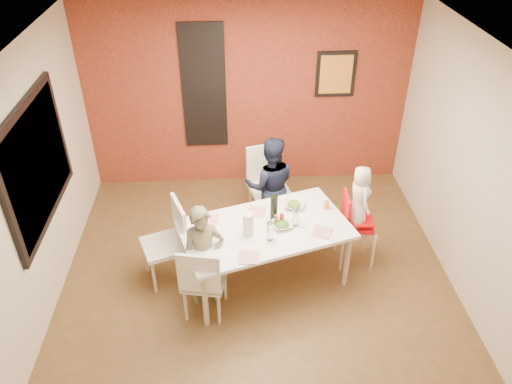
{
  "coord_description": "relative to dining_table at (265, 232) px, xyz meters",
  "views": [
    {
      "loc": [
        -0.26,
        -4.23,
        4.14
      ],
      "look_at": [
        0.0,
        0.3,
        1.05
      ],
      "focal_mm": 35.0,
      "sensor_mm": 36.0,
      "label": 1
    }
  ],
  "objects": [
    {
      "name": "wall_left",
      "position": [
        -2.33,
        -0.04,
        0.66
      ],
      "size": [
        0.02,
        4.5,
        2.7
      ],
      "primitive_type": "cube",
      "color": "beige",
      "rests_on": "ground"
    },
    {
      "name": "glassblock_strip",
      "position": [
        -0.68,
        2.17,
        0.81
      ],
      "size": [
        0.55,
        0.03,
        1.7
      ],
      "primitive_type": "cube",
      "color": "#B6BFC6",
      "rests_on": "wall_back"
    },
    {
      "name": "art_print_frame",
      "position": [
        1.12,
        2.17,
        0.96
      ],
      "size": [
        0.54,
        0.03,
        0.64
      ],
      "primitive_type": "cube",
      "color": "black",
      "rests_on": "wall_back"
    },
    {
      "name": "picture_window_frame",
      "position": [
        -2.3,
        0.16,
        0.86
      ],
      "size": [
        0.05,
        1.7,
        1.3
      ],
      "primitive_type": "cube",
      "color": "black",
      "rests_on": "wall_left"
    },
    {
      "name": "plate_far_mid",
      "position": [
        -0.08,
        0.29,
        0.07
      ],
      "size": [
        0.25,
        0.25,
        0.01
      ],
      "primitive_type": "cube",
      "rotation": [
        0.0,
        0.0,
        -0.22
      ],
      "color": "white",
      "rests_on": "dining_table"
    },
    {
      "name": "brick_accent_wall",
      "position": [
        -0.08,
        2.19,
        0.66
      ],
      "size": [
        4.5,
        0.02,
        2.7
      ],
      "primitive_type": "cube",
      "color": "maroon",
      "rests_on": "ground"
    },
    {
      "name": "salad_bowl_b",
      "position": [
        0.36,
        0.36,
        0.1
      ],
      "size": [
        0.3,
        0.3,
        0.06
      ],
      "primitive_type": "imported",
      "rotation": [
        0.0,
        0.0,
        -0.28
      ],
      "color": "white",
      "rests_on": "dining_table"
    },
    {
      "name": "plate_near_right",
      "position": [
        0.61,
        -0.13,
        0.07
      ],
      "size": [
        0.26,
        0.26,
        0.01
      ],
      "primitive_type": "cube",
      "rotation": [
        0.0,
        0.0,
        -0.42
      ],
      "color": "silver",
      "rests_on": "dining_table"
    },
    {
      "name": "picture_window_pane",
      "position": [
        -2.29,
        0.16,
        0.86
      ],
      "size": [
        0.02,
        1.55,
        1.15
      ],
      "primitive_type": "cube",
      "color": "black",
      "rests_on": "wall_left"
    },
    {
      "name": "wall_front",
      "position": [
        -0.08,
        -2.29,
        0.66
      ],
      "size": [
        4.5,
        0.02,
        2.7
      ],
      "primitive_type": "cube",
      "color": "beige",
      "rests_on": "ground"
    },
    {
      "name": "wine_bottle",
      "position": [
        0.11,
        0.13,
        0.22
      ],
      "size": [
        0.08,
        0.08,
        0.31
      ],
      "primitive_type": "cylinder",
      "color": "black",
      "rests_on": "dining_table"
    },
    {
      "name": "chair_near",
      "position": [
        -0.68,
        -0.53,
        -0.16
      ],
      "size": [
        0.51,
        0.51,
        0.94
      ],
      "rotation": [
        0.0,
        0.0,
        2.95
      ],
      "color": "silver",
      "rests_on": "ground"
    },
    {
      "name": "sippy_cup",
      "position": [
        0.73,
        0.31,
        0.12
      ],
      "size": [
        0.06,
        0.06,
        0.1
      ],
      "primitive_type": "cylinder",
      "color": "orange",
      "rests_on": "dining_table"
    },
    {
      "name": "ceiling",
      "position": [
        -0.08,
        -0.04,
        2.01
      ],
      "size": [
        4.5,
        4.5,
        0.02
      ],
      "primitive_type": "cube",
      "color": "white",
      "rests_on": "wall_back"
    },
    {
      "name": "art_print_canvas",
      "position": [
        1.12,
        2.15,
        0.96
      ],
      "size": [
        0.44,
        0.01,
        0.54
      ],
      "primitive_type": "cube",
      "color": "gold",
      "rests_on": "wall_back"
    },
    {
      "name": "wall_back",
      "position": [
        -0.08,
        2.21,
        0.66
      ],
      "size": [
        4.5,
        0.02,
        2.7
      ],
      "primitive_type": "cube",
      "color": "beige",
      "rests_on": "ground"
    },
    {
      "name": "child_far",
      "position": [
        0.14,
        0.95,
        -0.02
      ],
      "size": [
        0.66,
        0.52,
        1.33
      ],
      "primitive_type": "imported",
      "rotation": [
        0.0,
        0.0,
        3.12
      ],
      "color": "#151B31",
      "rests_on": "ground"
    },
    {
      "name": "chair_left",
      "position": [
        -1.05,
        0.12,
        -0.13
      ],
      "size": [
        0.59,
        0.59,
        1.0
      ],
      "rotation": [
        0.0,
        0.0,
        5.07
      ],
      "color": "white",
      "rests_on": "ground"
    },
    {
      "name": "glassblock_surround",
      "position": [
        -0.68,
        2.17,
        0.81
      ],
      "size": [
        0.6,
        0.03,
        1.76
      ],
      "primitive_type": "cube",
      "color": "black",
      "rests_on": "wall_back"
    },
    {
      "name": "dining_table",
      "position": [
        0.0,
        0.0,
        0.0
      ],
      "size": [
        2.03,
        1.51,
        0.76
      ],
      "rotation": [
        0.0,
        0.0,
        0.31
      ],
      "color": "white",
      "rests_on": "ground"
    },
    {
      "name": "condiment_green",
      "position": [
        0.19,
        0.06,
        0.13
      ],
      "size": [
        0.03,
        0.03,
        0.13
      ],
      "primitive_type": "cylinder",
      "color": "#377828",
      "rests_on": "dining_table"
    },
    {
      "name": "plate_far_left",
      "position": [
        -0.63,
        0.15,
        0.07
      ],
      "size": [
        0.24,
        0.24,
        0.01
      ],
      "primitive_type": "cube",
      "rotation": [
        0.0,
        0.0,
        -0.15
      ],
      "color": "white",
      "rests_on": "dining_table"
    },
    {
      "name": "high_chair",
      "position": [
        1.06,
        0.26,
        -0.11
      ],
      "size": [
        0.42,
        0.42,
        0.96
      ],
      "rotation": [
        0.0,
        0.0,
        1.53
      ],
      "color": "red",
      "rests_on": "ground"
    },
    {
      "name": "wall_right",
      "position": [
        2.17,
        -0.04,
        0.66
      ],
      "size": [
        0.02,
        4.5,
        2.7
      ],
      "primitive_type": "cube",
      "color": "beige",
      "rests_on": "ground"
    },
    {
      "name": "chair_far",
      "position": [
        0.12,
        1.2,
        -0.1
      ],
      "size": [
        0.59,
        0.59,
        1.05
      ],
      "rotation": [
        0.0,
        0.0,
        0.24
      ],
      "color": "white",
      "rests_on": "ground"
    },
    {
      "name": "paper_towel_roll",
      "position": [
        -0.19,
        -0.1,
        0.2
      ],
      "size": [
        0.12,
        0.12,
        0.26
      ],
      "primitive_type": "cylinder",
      "color": "silver",
      "rests_on": "dining_table"
    },
    {
      "name": "salad_bowl_a",
      "position": [
        0.19,
        -0.0,
        0.09
      ],
      "size": [
        0.28,
        0.28,
        0.06
      ],
      "primitive_type": "imported",
      "rotation": [
        0.0,
        0.0,
        0.28
      ],
      "color": "white",
      "rests_on": "dining_table"
    },
    {
      "name": "condiment_brown",
      "position": [
        0.12,
        0.03,
        0.14
      ],
      "size": [
        0.04,
        0.04,
        0.14
      ],
      "primitive_type": "cylinder",
      "color": "brown",
      "rests_on": "dining_table"
    },
    {
      "name": "toddler",
      "position": [
        1.08,
        0.26,
        0.25
      ],
      "size": [
        0.31,
        0.41,
        0.75
      ],
      "primitive_type": "imported",
      "rotation": [
        0.0,
        0.0,
        1.78
      ],
      "color": "white",
      "rests_on": "high_chair"
    },
    {
      "name": "plate_near_left",
      "position": [
        -0.2,
        -0.48,
        0.07
      ],
      "size": [
        0.23,
        0.23,
        0.01
      ],
      "primitive_type": "cube",
      "rotation": [
        0.0,
        0.0,
        -0.06
      ],
      "color": "white",
      "rests_on": "dining_table"
    },
    {
      "name": "ground",
      "position": [
        -0.08,
        -0.04,
        -0.69
      ],
      "size": [
        4.5,
        4.5,
        0.0
      ],
      "primitive_type": "plane",
      "color": "brown",
      "rests_on": "ground"
    },
    {
      "name": "condiment_red",
      "position": [
        0.18,
        0.04,
        0.14
      ],
      "size": [
        0.04,
        0.04,
        0.15
      ],
      "primitive_type": "cylinder",
      "color": "red",
      "rests_on": "dining_table"
    },
    {
      "name": "wine_glass_a",
      "position": [
        0.04,
        -0.21,
        0.18
      ],
      "size": [
        0.08,
        0.08,
        0.22
      ],
      "primitive_type": "cylinder",
      "color": "white",
      "rests_on": "dining_table"
    },
    {
      "name": "child_near",
      "position": [
        -0.67,
        -0.28,
        -0.08
      ],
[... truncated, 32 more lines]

